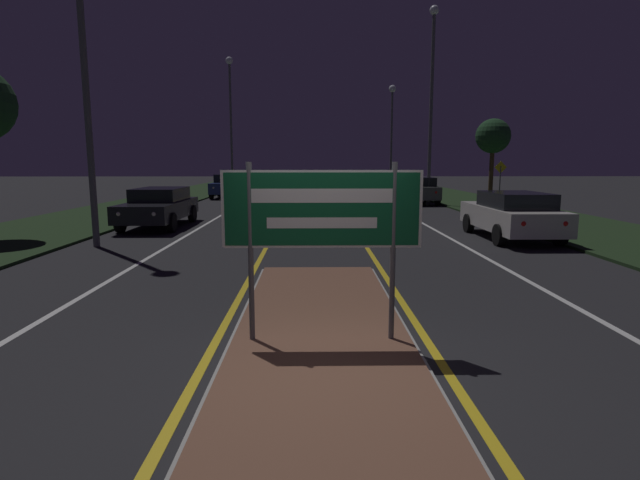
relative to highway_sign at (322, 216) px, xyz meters
The scene contains 23 objects.
ground_plane 1.86m from the highway_sign, 90.00° to the right, with size 160.00×160.00×0.00m, color #232326.
median_island 1.65m from the highway_sign, 90.00° to the left, with size 2.43×8.98×0.10m.
verge_left 21.52m from the highway_sign, 116.28° to the left, with size 5.00×100.00×0.08m.
verge_right 21.52m from the highway_sign, 63.72° to the left, with size 5.00×100.00×0.08m.
centre_line_yellow_left 24.34m from the highway_sign, 93.31° to the left, with size 0.12×70.00×0.01m.
centre_line_yellow_right 24.34m from the highway_sign, 86.69° to the left, with size 0.12×70.00×0.01m.
lane_line_white_left 24.66m from the highway_sign, 99.83° to the left, with size 0.12×70.00×0.01m.
lane_line_white_right 24.66m from the highway_sign, 80.17° to the left, with size 0.12×70.00×0.01m.
edge_line_white_left 25.34m from the highway_sign, 106.54° to the left, with size 0.10×70.00×0.01m.
edge_line_white_right 25.34m from the highway_sign, 73.46° to the left, with size 0.10×70.00×0.01m.
highway_sign is the anchor object (origin of this frame).
streetlight_left_near 10.89m from the highway_sign, 128.49° to the left, with size 0.58×0.58×9.07m.
streetlight_left_far 35.77m from the highway_sign, 100.73° to the left, with size 0.57×0.57×10.55m.
streetlight_right_near 22.62m from the highway_sign, 73.51° to the left, with size 0.49×0.49×10.44m.
streetlight_right_far 37.69m from the highway_sign, 79.79° to the left, with size 0.60×0.60×8.75m.
car_receding_0 10.96m from the highway_sign, 56.28° to the left, with size 1.96×4.58×1.45m.
car_receding_1 23.22m from the highway_sign, 75.11° to the left, with size 1.88×4.29×1.52m.
car_receding_2 31.20m from the highway_sign, 78.89° to the left, with size 1.92×4.31×1.40m.
car_receding_3 38.66m from the highway_sign, 81.71° to the left, with size 2.04×4.17×1.35m.
car_approaching_0 13.55m from the highway_sign, 115.17° to the left, with size 1.95×4.84×1.42m.
car_approaching_1 28.17m from the highway_sign, 101.73° to the left, with size 1.99×4.47×1.56m.
warning_sign 20.43m from the highway_sign, 63.52° to the left, with size 0.60×0.06×2.33m.
roadside_palm_right 23.68m from the highway_sign, 65.47° to the left, with size 1.88×1.88×4.64m.
Camera 1 is at (-0.12, -5.40, 2.35)m, focal length 28.00 mm.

